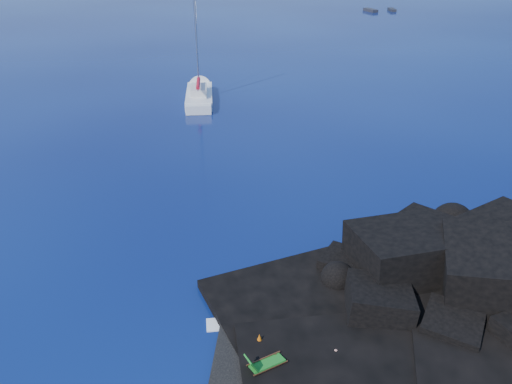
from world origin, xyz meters
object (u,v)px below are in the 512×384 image
deck_chair (267,359)px  distant_boat_a (370,12)px  sunbather (327,356)px  distant_boat_b (392,11)px  marker_cone (259,339)px  sailboat (200,100)px

deck_chair → distant_boat_a: 122.63m
distant_boat_a → sunbather: bearing=-120.0°
sunbather → distant_boat_a: bearing=48.6°
sunbather → distant_boat_b: sunbather is taller
deck_chair → marker_cone: size_ratio=2.81×
deck_chair → sunbather: bearing=-16.4°
sunbather → distant_boat_b: (35.85, 118.80, -0.53)m
distant_boat_a → sailboat: bearing=-131.9°
distant_boat_b → deck_chair: bearing=-104.1°
sailboat → distant_boat_b: 90.27m
sailboat → sunbather: size_ratio=7.65×
sunbather → distant_boat_b: bearing=46.1°
distant_boat_a → distant_boat_b: size_ratio=1.11×
distant_boat_a → marker_cone: bearing=-121.4°
sailboat → distant_boat_a: size_ratio=2.86×
sunbather → deck_chair: bearing=163.8°
sailboat → deck_chair: bearing=-85.1°
distant_boat_b → sailboat: bearing=-115.5°
sunbather → marker_cone: 3.00m
marker_cone → distant_boat_a: marker_cone is taller
deck_chair → distant_boat_b: deck_chair is taller
deck_chair → distant_boat_a: deck_chair is taller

